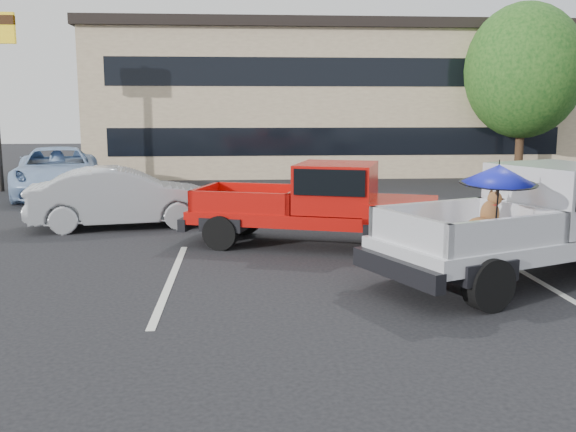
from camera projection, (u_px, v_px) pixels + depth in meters
name	position (u px, v px, depth m)	size (l,w,h in m)	color
ground	(376.00, 313.00, 8.81)	(90.00, 90.00, 0.00)	black
stripe_left	(171.00, 279.00, 10.57)	(0.12, 5.00, 0.01)	silver
stripe_right	(524.00, 273.00, 10.99)	(0.12, 5.00, 0.01)	silver
motel_building	(325.00, 99.00, 29.07)	(20.40, 8.40, 6.30)	tan
tree_right	(524.00, 71.00, 24.50)	(4.46, 4.46, 6.78)	#332114
tree_back	(397.00, 76.00, 32.12)	(4.68, 4.68, 7.11)	#332114
silver_pickup	(549.00, 215.00, 10.52)	(6.00, 4.04, 2.06)	black
red_pickup	(329.00, 201.00, 12.98)	(5.47, 3.28, 1.70)	black
silver_sedan	(123.00, 197.00, 15.17)	(1.50, 4.31, 1.42)	#A4A7AC
blue_suv	(57.00, 172.00, 20.63)	(2.59, 5.61, 1.56)	#91B0D8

